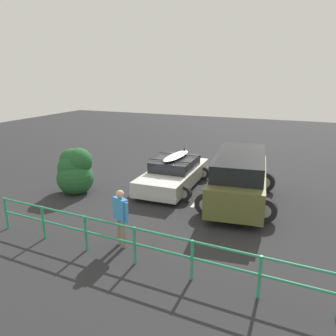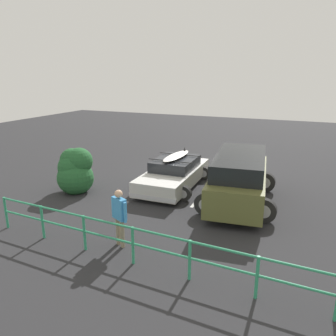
% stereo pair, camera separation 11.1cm
% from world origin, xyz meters
% --- Properties ---
extents(ground_plane, '(44.00, 44.00, 0.02)m').
position_xyz_m(ground_plane, '(0.00, 0.00, -0.01)').
color(ground_plane, '#28282B').
rests_on(ground_plane, ground).
extents(parking_stripe, '(0.12, 3.59, 0.00)m').
position_xyz_m(parking_stripe, '(-1.27, 0.75, 0.00)').
color(parking_stripe, silver).
rests_on(parking_stripe, ground).
extents(sedan_car, '(2.43, 4.39, 1.43)m').
position_xyz_m(sedan_car, '(0.12, 0.70, 0.56)').
color(sedan_car, silver).
rests_on(sedan_car, ground).
extents(suv_car, '(2.91, 5.09, 1.78)m').
position_xyz_m(suv_car, '(-2.66, 1.40, 0.92)').
color(suv_car, brown).
rests_on(suv_car, ground).
extents(person_bystander, '(0.56, 0.36, 1.59)m').
position_xyz_m(person_bystander, '(-0.37, 5.76, 0.95)').
color(person_bystander, gray).
rests_on(person_bystander, ground).
extents(railing_fence, '(8.92, 0.51, 0.98)m').
position_xyz_m(railing_fence, '(-1.11, 6.39, 0.65)').
color(railing_fence, '#2D9366').
rests_on(railing_fence, ground).
extents(bush_near_left, '(1.49, 1.36, 1.81)m').
position_xyz_m(bush_near_left, '(3.42, 2.80, 0.81)').
color(bush_near_left, '#4C3828').
rests_on(bush_near_left, ground).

